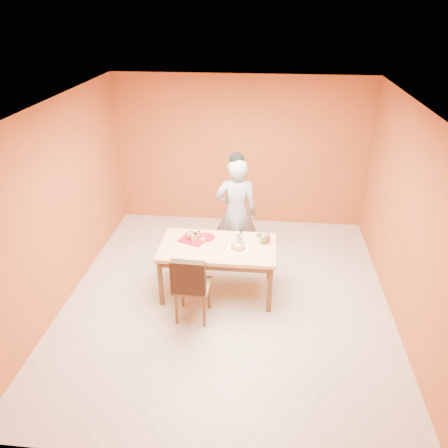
# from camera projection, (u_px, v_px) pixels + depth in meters

# --- Properties ---
(floor) EXTENTS (5.00, 5.00, 0.00)m
(floor) POSITION_uv_depth(u_px,v_px,m) (227.00, 298.00, 6.22)
(floor) COLOR beige
(floor) RESTS_ON ground
(ceiling) EXTENTS (5.00, 5.00, 0.00)m
(ceiling) POSITION_uv_depth(u_px,v_px,m) (228.00, 107.00, 4.97)
(ceiling) COLOR silver
(ceiling) RESTS_ON wall_back
(wall_back) EXTENTS (4.50, 0.00, 4.50)m
(wall_back) POSITION_uv_depth(u_px,v_px,m) (241.00, 152.00, 7.80)
(wall_back) COLOR #CC5B2F
(wall_back) RESTS_ON floor
(wall_left) EXTENTS (0.00, 5.00, 5.00)m
(wall_left) POSITION_uv_depth(u_px,v_px,m) (59.00, 206.00, 5.80)
(wall_left) COLOR #CC5B2F
(wall_left) RESTS_ON floor
(wall_right) EXTENTS (0.00, 5.00, 5.00)m
(wall_right) POSITION_uv_depth(u_px,v_px,m) (409.00, 222.00, 5.39)
(wall_right) COLOR #CC5B2F
(wall_right) RESTS_ON floor
(dining_table) EXTENTS (1.60, 0.90, 0.76)m
(dining_table) POSITION_uv_depth(u_px,v_px,m) (218.00, 252.00, 6.07)
(dining_table) COLOR #DCBB73
(dining_table) RESTS_ON floor
(dining_chair) EXTENTS (0.47, 0.54, 0.99)m
(dining_chair) POSITION_uv_depth(u_px,v_px,m) (192.00, 285.00, 5.63)
(dining_chair) COLOR brown
(dining_chair) RESTS_ON floor
(pastry_pile) EXTENTS (0.31, 0.31, 0.10)m
(pastry_pile) POSITION_uv_depth(u_px,v_px,m) (194.00, 235.00, 6.17)
(pastry_pile) COLOR tan
(pastry_pile) RESTS_ON pastry_platter
(person) EXTENTS (0.67, 0.46, 1.76)m
(person) POSITION_uv_depth(u_px,v_px,m) (236.00, 213.00, 6.68)
(person) COLOR gray
(person) RESTS_ON floor
(pastry_platter) EXTENTS (0.45, 0.45, 0.02)m
(pastry_platter) POSITION_uv_depth(u_px,v_px,m) (194.00, 238.00, 6.19)
(pastry_platter) COLOR maroon
(pastry_platter) RESTS_ON dining_table
(red_dinner_plate) EXTENTS (0.33, 0.33, 0.02)m
(red_dinner_plate) POSITION_uv_depth(u_px,v_px,m) (206.00, 237.00, 6.23)
(red_dinner_plate) COLOR maroon
(red_dinner_plate) RESTS_ON dining_table
(white_cake_plate) EXTENTS (0.36, 0.36, 0.01)m
(white_cake_plate) POSITION_uv_depth(u_px,v_px,m) (238.00, 249.00, 5.95)
(white_cake_plate) COLOR white
(white_cake_plate) RESTS_ON dining_table
(sponge_cake) EXTENTS (0.22, 0.22, 0.05)m
(sponge_cake) POSITION_uv_depth(u_px,v_px,m) (238.00, 247.00, 5.93)
(sponge_cake) COLOR #F2A63E
(sponge_cake) RESTS_ON white_cake_plate
(cake_server) EXTENTS (0.14, 0.29, 0.01)m
(cake_server) POSITION_uv_depth(u_px,v_px,m) (240.00, 238.00, 6.08)
(cake_server) COLOR silver
(cake_server) RESTS_ON sponge_cake
(egg_ornament) EXTENTS (0.11, 0.09, 0.14)m
(egg_ornament) POSITION_uv_depth(u_px,v_px,m) (263.00, 239.00, 6.06)
(egg_ornament) COLOR olive
(egg_ornament) RESTS_ON dining_table
(magenta_glass) EXTENTS (0.10, 0.10, 0.11)m
(magenta_glass) POSITION_uv_depth(u_px,v_px,m) (267.00, 239.00, 6.10)
(magenta_glass) COLOR #BB1C53
(magenta_glass) RESTS_ON dining_table
(checker_tin) EXTENTS (0.10, 0.10, 0.03)m
(checker_tin) POSITION_uv_depth(u_px,v_px,m) (260.00, 235.00, 6.26)
(checker_tin) COLOR #3E2410
(checker_tin) RESTS_ON dining_table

